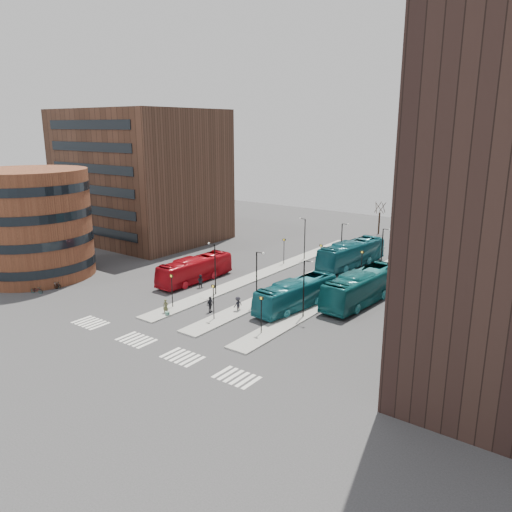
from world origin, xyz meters
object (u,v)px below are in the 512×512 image
Objects in this scene: teal_bus_d at (426,256)px; commuter_a at (200,281)px; teal_bus_b at (351,254)px; commuter_b at (210,304)px; red_bus at (195,269)px; bicycle_mid at (53,285)px; traveller at (166,307)px; commuter_c at (238,304)px; bicycle_far at (56,285)px; teal_bus_a at (296,294)px; bicycle_near at (37,290)px; teal_bus_c at (362,287)px; suitcase at (167,314)px.

teal_bus_d is 31.83m from commuter_a.
teal_bus_b is 7.40× the size of commuter_b.
red_bus is 17.40m from bicycle_mid.
commuter_c is at bearing 11.39° from traveller.
bicycle_far is at bearing -21.16° from bicycle_mid.
commuter_c reaches higher than traveller.
teal_bus_a is 0.93× the size of teal_bus_d.
teal_bus_d reaches higher than bicycle_near.
teal_bus_c is 1.07× the size of teal_bus_d.
commuter_a is at bearing -117.60° from teal_bus_d.
traveller is 0.98× the size of commuter_c.
traveller is at bearing -130.08° from teal_bus_c.
bicycle_mid is (-23.02, -7.48, -0.35)m from commuter_c.
teal_bus_d is 7.57× the size of traveller.
commuter_b is at bearing -37.42° from red_bus.
suitcase is 0.04× the size of teal_bus_b.
commuter_c is 1.07× the size of bicycle_near.
teal_bus_a is 6.46m from commuter_c.
bicycle_mid is at bearing -132.23° from red_bus.
red_bus is 7.17× the size of bicycle_mid.
commuter_b is 1.14× the size of bicycle_near.
commuter_b is (8.85, -7.07, -0.71)m from red_bus.
commuter_a is at bearing -155.51° from teal_bus_c.
red_bus is 32.14m from teal_bus_d.
commuter_c reaches higher than bicycle_far.
teal_bus_b is (6.77, 29.03, 1.58)m from suitcase.
teal_bus_d is at bearing 82.88° from teal_bus_a.
red_bus reaches higher than commuter_b.
teal_bus_c is 8.27× the size of bicycle_mid.
red_bus is 0.87× the size of teal_bus_c.
commuter_b is (-12.68, -30.92, -0.84)m from teal_bus_d.
red_bus is at bearing -38.77° from commuter_a.
traveller is (-15.11, -15.63, -1.02)m from teal_bus_c.
teal_bus_c is 37.14m from bicycle_mid.
teal_bus_d is 7.48× the size of commuter_a.
commuter_a is at bearing 123.10° from suitcase.
teal_bus_c is at bearing -82.29° from bicycle_near.
teal_bus_a is 30.03m from bicycle_mid.
commuter_a is (2.27, -1.47, -0.77)m from red_bus.
commuter_a is at bearing -73.06° from bicycle_mid.
teal_bus_c is at bearing -47.01° from commuter_b.
commuter_c is at bearing 58.29° from suitcase.
traveller is 1.03× the size of bicycle_far.
commuter_a is at bearing -64.99° from bicycle_far.
traveller reaches higher than bicycle_near.
bicycle_near is at bearing -57.45° from commuter_c.
teal_bus_a is 6.92× the size of commuter_c.
bicycle_mid is at bearing -147.08° from teal_bus_c.
teal_bus_c is 36.94m from bicycle_far.
commuter_a reaches higher than suitcase.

